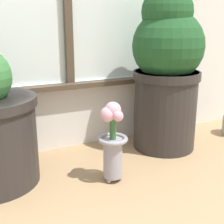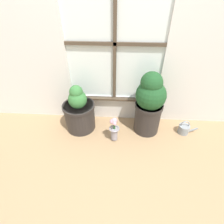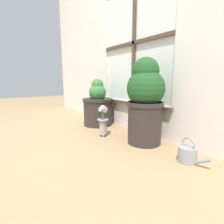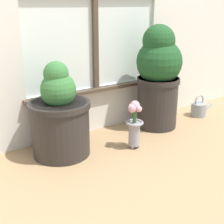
% 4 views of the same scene
% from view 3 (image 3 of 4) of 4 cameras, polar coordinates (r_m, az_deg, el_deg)
% --- Properties ---
extents(ground_plane, '(10.00, 10.00, 0.00)m').
position_cam_3_polar(ground_plane, '(1.79, -6.88, -8.38)').
color(ground_plane, tan).
extents(wall_with_window, '(4.40, 0.10, 2.50)m').
position_cam_3_polar(wall_with_window, '(2.15, 7.69, 29.17)').
color(wall_with_window, silver).
rests_on(wall_with_window, ground_plane).
extents(potted_plant_left, '(0.38, 0.38, 0.59)m').
position_cam_3_polar(potted_plant_left, '(2.24, -4.69, 1.89)').
color(potted_plant_left, '#2D2826').
rests_on(potted_plant_left, ground_plane).
extents(potted_plant_right, '(0.34, 0.34, 0.77)m').
position_cam_3_polar(potted_plant_right, '(1.59, 10.79, 3.80)').
color(potted_plant_right, '#2D2826').
rests_on(potted_plant_right, ground_plane).
extents(flower_vase, '(0.12, 0.12, 0.33)m').
position_cam_3_polar(flower_vase, '(1.79, -2.95, -2.36)').
color(flower_vase, '#99939E').
rests_on(flower_vase, ground_plane).
extents(watering_can, '(0.23, 0.13, 0.18)m').
position_cam_3_polar(watering_can, '(1.37, 23.55, -12.51)').
color(watering_can, gray).
rests_on(watering_can, ground_plane).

